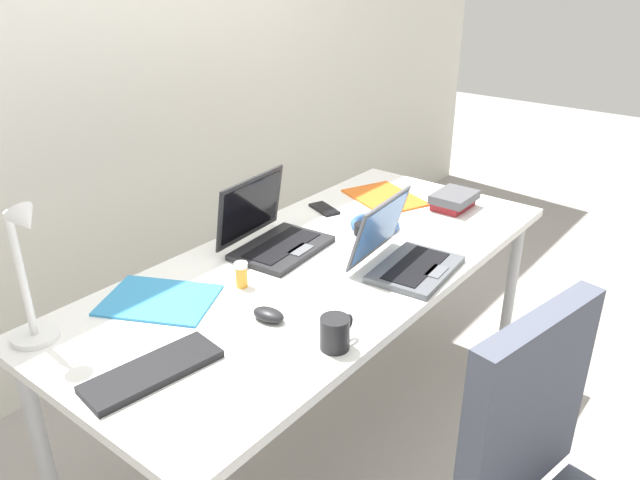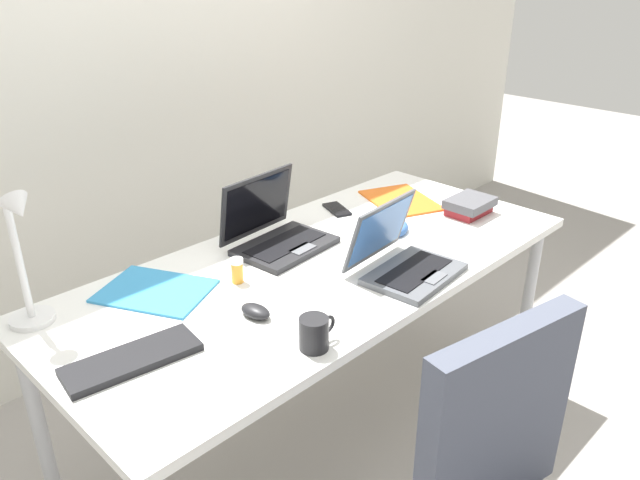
{
  "view_description": "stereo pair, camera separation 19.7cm",
  "coord_description": "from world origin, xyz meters",
  "px_view_note": "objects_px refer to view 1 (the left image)",
  "views": [
    {
      "loc": [
        -1.4,
        -1.11,
        1.66
      ],
      "look_at": [
        0.0,
        0.0,
        0.82
      ],
      "focal_mm": 34.89,
      "sensor_mm": 36.0,
      "label": 1
    },
    {
      "loc": [
        -1.27,
        -1.26,
        1.66
      ],
      "look_at": [
        0.0,
        0.0,
        0.82
      ],
      "focal_mm": 34.89,
      "sensor_mm": 36.0,
      "label": 2
    }
  ],
  "objects_px": {
    "laptop_near_mouse": "(405,256)",
    "pill_bottle": "(241,274)",
    "desk_lamp": "(28,276)",
    "external_keyboard": "(153,371)",
    "laptop_front_right": "(272,235)",
    "paper_folder_mid_desk": "(385,197)",
    "computer_mouse": "(269,315)",
    "paper_folder_near_lamp": "(159,300)",
    "headphones": "(375,224)",
    "book_stack": "(454,200)",
    "coffee_mug": "(335,333)",
    "cell_phone": "(324,209)"
  },
  "relations": [
    {
      "from": "desk_lamp",
      "to": "laptop_front_right",
      "type": "height_order",
      "value": "desk_lamp"
    },
    {
      "from": "desk_lamp",
      "to": "book_stack",
      "type": "relative_size",
      "value": 2.2
    },
    {
      "from": "computer_mouse",
      "to": "headphones",
      "type": "relative_size",
      "value": 0.45
    },
    {
      "from": "laptop_front_right",
      "to": "cell_phone",
      "type": "relative_size",
      "value": 2.54
    },
    {
      "from": "external_keyboard",
      "to": "pill_bottle",
      "type": "xyz_separation_m",
      "value": [
        0.44,
        0.14,
        0.03
      ]
    },
    {
      "from": "laptop_front_right",
      "to": "paper_folder_near_lamp",
      "type": "height_order",
      "value": "laptop_front_right"
    },
    {
      "from": "desk_lamp",
      "to": "paper_folder_near_lamp",
      "type": "bearing_deg",
      "value": -11.41
    },
    {
      "from": "laptop_near_mouse",
      "to": "headphones",
      "type": "height_order",
      "value": "laptop_near_mouse"
    },
    {
      "from": "computer_mouse",
      "to": "paper_folder_near_lamp",
      "type": "height_order",
      "value": "computer_mouse"
    },
    {
      "from": "paper_folder_mid_desk",
      "to": "paper_folder_near_lamp",
      "type": "bearing_deg",
      "value": 176.67
    },
    {
      "from": "laptop_near_mouse",
      "to": "paper_folder_near_lamp",
      "type": "distance_m",
      "value": 0.76
    },
    {
      "from": "laptop_front_right",
      "to": "computer_mouse",
      "type": "height_order",
      "value": "laptop_front_right"
    },
    {
      "from": "desk_lamp",
      "to": "computer_mouse",
      "type": "height_order",
      "value": "desk_lamp"
    },
    {
      "from": "laptop_near_mouse",
      "to": "computer_mouse",
      "type": "bearing_deg",
      "value": 165.02
    },
    {
      "from": "computer_mouse",
      "to": "paper_folder_mid_desk",
      "type": "distance_m",
      "value": 1.0
    },
    {
      "from": "paper_folder_near_lamp",
      "to": "paper_folder_mid_desk",
      "type": "height_order",
      "value": "same"
    },
    {
      "from": "laptop_near_mouse",
      "to": "pill_bottle",
      "type": "height_order",
      "value": "laptop_near_mouse"
    },
    {
      "from": "laptop_front_right",
      "to": "cell_phone",
      "type": "height_order",
      "value": "laptop_front_right"
    },
    {
      "from": "headphones",
      "to": "desk_lamp",
      "type": "bearing_deg",
      "value": 167.17
    },
    {
      "from": "desk_lamp",
      "to": "laptop_near_mouse",
      "type": "distance_m",
      "value": 1.07
    },
    {
      "from": "desk_lamp",
      "to": "external_keyboard",
      "type": "height_order",
      "value": "desk_lamp"
    },
    {
      "from": "book_stack",
      "to": "coffee_mug",
      "type": "xyz_separation_m",
      "value": [
        -1.04,
        -0.21,
        0.01
      ]
    },
    {
      "from": "external_keyboard",
      "to": "paper_folder_near_lamp",
      "type": "height_order",
      "value": "external_keyboard"
    },
    {
      "from": "cell_phone",
      "to": "paper_folder_near_lamp",
      "type": "xyz_separation_m",
      "value": [
        -0.84,
        -0.05,
        -0.0
      ]
    },
    {
      "from": "pill_bottle",
      "to": "paper_folder_mid_desk",
      "type": "height_order",
      "value": "pill_bottle"
    },
    {
      "from": "external_keyboard",
      "to": "computer_mouse",
      "type": "height_order",
      "value": "computer_mouse"
    },
    {
      "from": "pill_bottle",
      "to": "coffee_mug",
      "type": "xyz_separation_m",
      "value": [
        -0.08,
        -0.41,
        0.0
      ]
    },
    {
      "from": "book_stack",
      "to": "paper_folder_mid_desk",
      "type": "relative_size",
      "value": 0.59
    },
    {
      "from": "headphones",
      "to": "external_keyboard",
      "type": "bearing_deg",
      "value": -176.3
    },
    {
      "from": "laptop_front_right",
      "to": "paper_folder_mid_desk",
      "type": "xyz_separation_m",
      "value": [
        0.63,
        -0.04,
        -0.04
      ]
    },
    {
      "from": "paper_folder_mid_desk",
      "to": "laptop_near_mouse",
      "type": "bearing_deg",
      "value": -141.33
    },
    {
      "from": "computer_mouse",
      "to": "paper_folder_mid_desk",
      "type": "height_order",
      "value": "computer_mouse"
    },
    {
      "from": "book_stack",
      "to": "paper_folder_near_lamp",
      "type": "relative_size",
      "value": 0.59
    },
    {
      "from": "book_stack",
      "to": "paper_folder_mid_desk",
      "type": "distance_m",
      "value": 0.28
    },
    {
      "from": "headphones",
      "to": "paper_folder_mid_desk",
      "type": "distance_m",
      "value": 0.3
    },
    {
      "from": "laptop_front_right",
      "to": "pill_bottle",
      "type": "relative_size",
      "value": 4.37
    },
    {
      "from": "paper_folder_mid_desk",
      "to": "pill_bottle",
      "type": "bearing_deg",
      "value": -175.96
    },
    {
      "from": "external_keyboard",
      "to": "pill_bottle",
      "type": "relative_size",
      "value": 4.18
    },
    {
      "from": "computer_mouse",
      "to": "paper_folder_mid_desk",
      "type": "relative_size",
      "value": 0.31
    },
    {
      "from": "pill_bottle",
      "to": "paper_folder_near_lamp",
      "type": "relative_size",
      "value": 0.25
    },
    {
      "from": "external_keyboard",
      "to": "desk_lamp",
      "type": "bearing_deg",
      "value": 113.99
    },
    {
      "from": "laptop_near_mouse",
      "to": "pill_bottle",
      "type": "xyz_separation_m",
      "value": [
        -0.4,
        0.32,
        -0.0
      ]
    },
    {
      "from": "cell_phone",
      "to": "paper_folder_near_lamp",
      "type": "bearing_deg",
      "value": -155.36
    },
    {
      "from": "laptop_near_mouse",
      "to": "paper_folder_mid_desk",
      "type": "relative_size",
      "value": 1.07
    },
    {
      "from": "book_stack",
      "to": "coffee_mug",
      "type": "bearing_deg",
      "value": -168.78
    },
    {
      "from": "headphones",
      "to": "coffee_mug",
      "type": "bearing_deg",
      "value": -153.67
    },
    {
      "from": "computer_mouse",
      "to": "paper_folder_mid_desk",
      "type": "xyz_separation_m",
      "value": [
        0.97,
        0.25,
        -0.01
      ]
    },
    {
      "from": "computer_mouse",
      "to": "paper_folder_near_lamp",
      "type": "bearing_deg",
      "value": 105.12
    },
    {
      "from": "laptop_front_right",
      "to": "desk_lamp",
      "type": "bearing_deg",
      "value": 173.95
    },
    {
      "from": "external_keyboard",
      "to": "headphones",
      "type": "height_order",
      "value": "headphones"
    }
  ]
}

